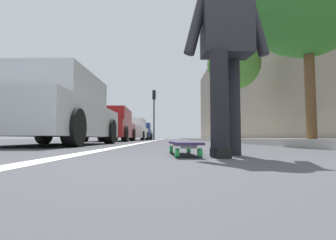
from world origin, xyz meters
TOP-DOWN VIEW (x-y plane):
  - ground_plane at (10.00, 0.00)m, footprint 80.00×80.00m
  - lane_stripe_white at (20.00, 1.07)m, footprint 52.00×0.16m
  - sidewalk_curb at (18.00, -3.32)m, footprint 52.00×3.20m
  - building_facade at (22.00, -5.76)m, footprint 40.00×1.20m
  - skateboard at (1.19, 0.14)m, footprint 0.85×0.25m
  - skater_person at (1.04, -0.21)m, footprint 0.47×0.72m
  - parked_car_near at (4.47, 2.67)m, footprint 4.15×1.98m
  - parked_car_mid at (10.94, 2.87)m, footprint 4.63×1.92m
  - parked_car_far at (17.07, 2.75)m, footprint 4.32×2.02m
  - parked_car_end at (22.62, 2.69)m, footprint 4.21×1.98m
  - traffic_light at (21.30, 1.47)m, footprint 0.33×0.28m
  - street_tree_mid at (11.40, -2.92)m, footprint 2.56×2.56m

SIDE VIEW (x-z plane):
  - ground_plane at x=10.00m, z-range 0.00..0.00m
  - lane_stripe_white at x=20.00m, z-range 0.00..0.01m
  - sidewalk_curb at x=18.00m, z-range 0.00..0.13m
  - skateboard at x=1.19m, z-range 0.04..0.15m
  - parked_car_far at x=17.07m, z-range -0.03..1.43m
  - parked_car_end at x=22.62m, z-range -0.03..1.45m
  - parked_car_near at x=4.47m, z-range -0.03..1.45m
  - parked_car_mid at x=10.94m, z-range -0.03..1.45m
  - skater_person at x=1.04m, z-range 0.12..1.76m
  - traffic_light at x=21.30m, z-range 0.82..5.08m
  - street_tree_mid at x=11.40m, z-range 1.22..6.27m
  - building_facade at x=22.00m, z-range 0.00..9.77m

